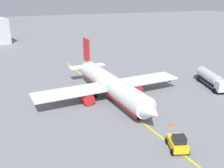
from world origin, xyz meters
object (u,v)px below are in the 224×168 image
Objects in this scene: pushback_tug at (178,143)px; refueling_worker at (170,78)px; fuel_tanker at (211,79)px; safety_cone_nose at (172,124)px; airplane at (111,85)px.

refueling_worker is (-23.36, 14.47, -0.19)m from pushback_tug.
fuel_tanker reaches higher than safety_cone_nose.
airplane reaches higher than safety_cone_nose.
fuel_tanker is 21.74m from safety_cone_nose.
pushback_tug is at bearing -31.77° from refueling_worker.
airplane reaches higher than fuel_tanker.
refueling_worker is (-5.91, -6.61, -0.91)m from fuel_tanker.
fuel_tanker is at bearing 123.21° from safety_cone_nose.
fuel_tanker reaches higher than refueling_worker.
airplane is 2.68× the size of fuel_tanker.
airplane reaches higher than pushback_tug.
fuel_tanker is 27.38m from pushback_tug.
pushback_tug is 27.48m from refueling_worker.
pushback_tug is 6.33m from safety_cone_nose.
airplane is 7.64× the size of pushback_tug.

